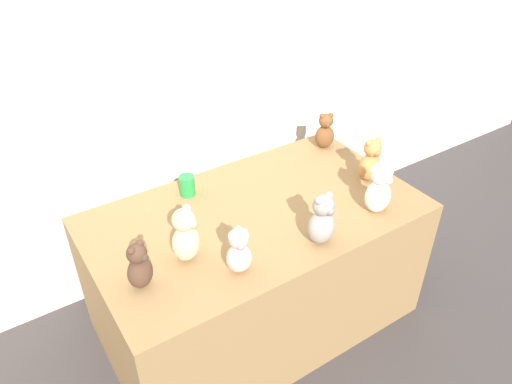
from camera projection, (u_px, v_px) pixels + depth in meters
name	position (u px, v px, depth m)	size (l,w,h in m)	color
ground_plane	(281.00, 345.00, 2.67)	(10.00, 10.00, 0.00)	#3D3838
wall_back	(182.00, 63.00, 2.60)	(7.00, 0.08, 2.60)	silver
display_table	(256.00, 268.00, 2.63)	(1.65, 0.95, 0.76)	olive
teddy_bear_sand	(185.00, 236.00, 2.06)	(0.18, 0.17, 0.27)	#CCB78E
teddy_bear_caramel	(371.00, 161.00, 2.59)	(0.14, 0.12, 0.25)	#B27A42
teddy_bear_cocoa	(139.00, 267.00, 1.94)	(0.14, 0.14, 0.22)	#4C3323
teddy_bear_snow	(380.00, 186.00, 2.34)	(0.15, 0.13, 0.30)	white
teddy_bear_chestnut	(325.00, 132.00, 2.89)	(0.14, 0.13, 0.22)	brown
teddy_bear_blush	(239.00, 249.00, 2.00)	(0.13, 0.12, 0.24)	beige
teddy_bear_ash	(322.00, 220.00, 2.16)	(0.14, 0.12, 0.26)	gray
party_cup_green	(187.00, 186.00, 2.50)	(0.08, 0.08, 0.11)	#238C3D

